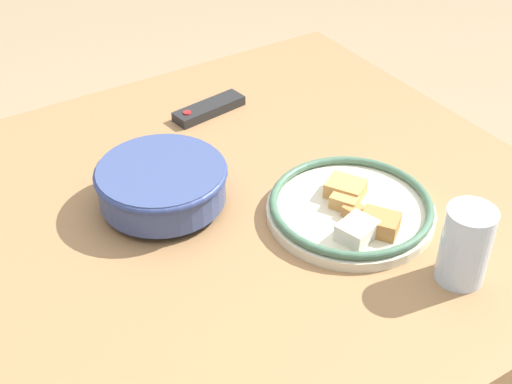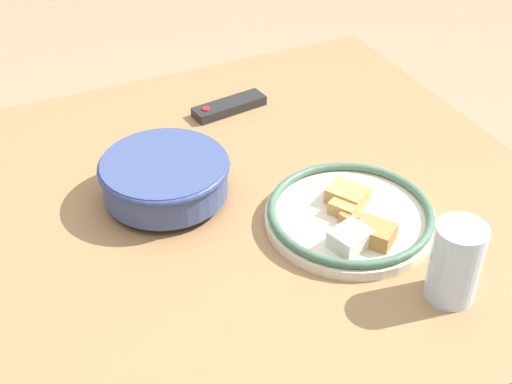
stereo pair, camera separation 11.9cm
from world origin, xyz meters
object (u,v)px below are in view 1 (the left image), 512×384
food_plate (351,209)px  tv_remote (209,109)px  drinking_glass (465,245)px  noodle_bowl (162,183)px

food_plate → tv_remote: bearing=94.3°
food_plate → drinking_glass: (0.05, -0.20, 0.05)m
noodle_bowl → tv_remote: 0.32m
noodle_bowl → tv_remote: (0.22, 0.23, -0.04)m
food_plate → drinking_glass: bearing=-76.9°
noodle_bowl → food_plate: (0.25, -0.20, -0.03)m
noodle_bowl → tv_remote: size_ratio=1.38×
noodle_bowl → food_plate: size_ratio=0.79×
drinking_glass → noodle_bowl: bearing=126.7°
food_plate → tv_remote: food_plate is taller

